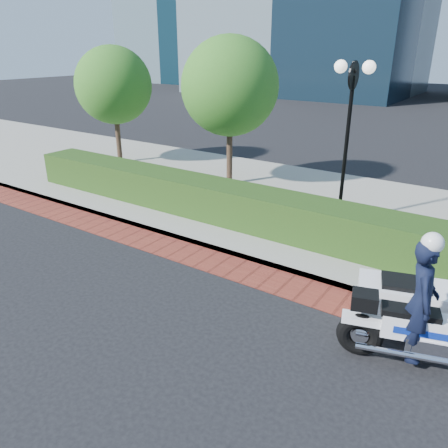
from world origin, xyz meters
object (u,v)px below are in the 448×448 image
Objects in this scene: lamppost at (349,119)px; police_motorcycle at (422,309)px; tree_b at (230,87)px; tree_a at (113,85)px.

police_motorcycle is (2.99, -4.38, -2.19)m from lamppost.
tree_b is at bearing 163.89° from lamppost.
tree_b is at bearing 125.75° from police_motorcycle.
tree_b is 9.77m from police_motorcycle.
police_motorcycle is at bearing -55.71° from lamppost.
tree_a is 14.39m from police_motorcycle.
tree_a is at bearing 139.31° from police_motorcycle.
police_motorcycle is (7.49, -5.68, -2.66)m from tree_b.
tree_b is (5.50, 0.00, 0.21)m from tree_a.
tree_b reaches higher than tree_a.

